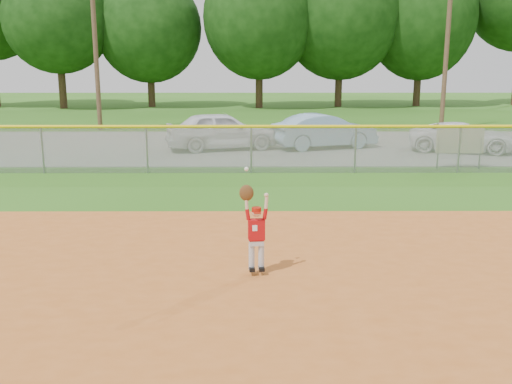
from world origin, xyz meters
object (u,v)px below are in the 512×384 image
at_px(car_white_b, 463,137).
at_px(car_white_a, 222,131).
at_px(sponsor_sign, 460,141).
at_px(ballplayer, 255,228).
at_px(car_blue, 325,131).

bearing_deg(car_white_b, car_white_a, 103.18).
height_order(sponsor_sign, ballplayer, ballplayer).
distance_m(car_blue, car_white_b, 5.44).
height_order(car_white_b, sponsor_sign, sponsor_sign).
relative_size(car_white_b, ballplayer, 2.36).
bearing_deg(car_white_b, sponsor_sign, 175.47).
relative_size(car_white_a, car_blue, 1.05).
height_order(car_white_b, ballplayer, ballplayer).
relative_size(sponsor_sign, ballplayer, 0.91).
relative_size(car_blue, sponsor_sign, 2.69).
bearing_deg(ballplayer, sponsor_sign, 55.13).
bearing_deg(ballplayer, car_blue, 78.59).
distance_m(sponsor_sign, ballplayer, 11.96).
distance_m(car_blue, sponsor_sign, 6.04).
relative_size(car_blue, ballplayer, 2.44).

